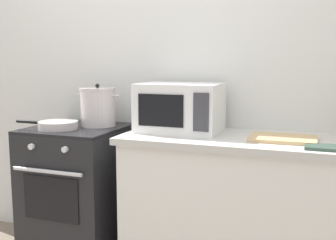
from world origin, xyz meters
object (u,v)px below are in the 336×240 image
stock_pot (98,107)px  microwave (180,108)px  frying_pan (57,125)px  oven_mitt (324,147)px  stove (78,193)px  cutting_board (283,139)px

stock_pot → microwave: bearing=-1.6°
frying_pan → oven_mitt: (1.62, -0.05, -0.02)m
oven_mitt → frying_pan: bearing=178.1°
stock_pot → microwave: (0.59, -0.02, 0.02)m
stove → stock_pot: size_ratio=2.84×
microwave → cutting_board: microwave is taller
frying_pan → cutting_board: bearing=4.4°
frying_pan → microwave: bearing=13.4°
stove → frying_pan: (-0.07, -0.11, 0.48)m
cutting_board → oven_mitt: 0.26m
stock_pot → microwave: microwave is taller
stove → stock_pot: bearing=40.0°
frying_pan → stove: bearing=56.1°
stove → cutting_board: (1.33, 0.00, 0.47)m
microwave → oven_mitt: microwave is taller
stock_pot → cutting_board: (1.22, -0.09, -0.12)m
stove → cutting_board: cutting_board is taller
stock_pot → cutting_board: bearing=-4.4°
cutting_board → oven_mitt: size_ratio=2.00×
cutting_board → frying_pan: bearing=-175.6°
stove → oven_mitt: size_ratio=5.11×
cutting_board → oven_mitt: bearing=-37.3°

